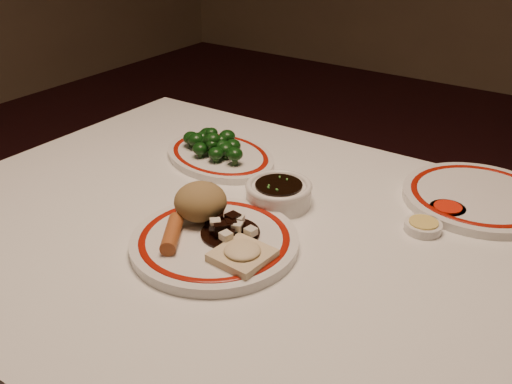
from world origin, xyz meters
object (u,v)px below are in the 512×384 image
object	(u,v)px
main_plate	(215,241)
broccoli_plate	(220,156)
spring_roll	(172,233)
stirfry_heap	(228,228)
dining_table	(245,271)
fried_wonton	(242,254)
soy_bowl	(279,195)
rice_mound	(201,202)
broccoli_pile	(215,144)

from	to	relation	value
main_plate	broccoli_plate	xyz separation A→B (m)	(-0.20, 0.28, -0.00)
spring_roll	stirfry_heap	world-z (taller)	stirfry_heap
dining_table	main_plate	bearing A→B (deg)	-94.32
main_plate	spring_roll	world-z (taller)	spring_roll
main_plate	fried_wonton	size ratio (longest dim) A/B	3.59
main_plate	soy_bowl	world-z (taller)	soy_bowl
soy_bowl	fried_wonton	bearing A→B (deg)	-72.44
dining_table	rice_mound	xyz separation A→B (m)	(-0.06, -0.04, 0.14)
stirfry_heap	soy_bowl	bearing A→B (deg)	90.97
fried_wonton	rice_mound	bearing A→B (deg)	155.30
rice_mound	main_plate	bearing A→B (deg)	-32.40
main_plate	rice_mound	bearing A→B (deg)	147.60
stirfry_heap	fried_wonton	bearing A→B (deg)	-35.91
fried_wonton	broccoli_pile	distance (m)	0.41
broccoli_plate	soy_bowl	size ratio (longest dim) A/B	2.64
spring_roll	stirfry_heap	bearing A→B (deg)	13.53
main_plate	spring_roll	xyz separation A→B (m)	(-0.05, -0.04, 0.02)
broccoli_pile	fried_wonton	bearing A→B (deg)	-45.95
rice_mound	broccoli_plate	size ratio (longest dim) A/B	0.28
dining_table	spring_roll	world-z (taller)	spring_roll
main_plate	broccoli_plate	bearing A→B (deg)	126.28
main_plate	broccoli_pile	xyz separation A→B (m)	(-0.21, 0.27, 0.03)
rice_mound	fried_wonton	bearing A→B (deg)	-24.70
rice_mound	stirfry_heap	size ratio (longest dim) A/B	0.87
main_plate	rice_mound	world-z (taller)	rice_mound
broccoli_pile	soy_bowl	distance (m)	0.24
rice_mound	fried_wonton	xyz separation A→B (m)	(0.13, -0.06, -0.02)
fried_wonton	stirfry_heap	size ratio (longest dim) A/B	0.84
soy_bowl	spring_roll	bearing A→B (deg)	-104.70
soy_bowl	broccoli_plate	bearing A→B (deg)	155.72
dining_table	fried_wonton	bearing A→B (deg)	-55.71
dining_table	soy_bowl	world-z (taller)	soy_bowl
main_plate	soy_bowl	xyz separation A→B (m)	(0.01, 0.18, 0.01)
main_plate	rice_mound	xyz separation A→B (m)	(-0.06, 0.04, 0.04)
broccoli_plate	dining_table	bearing A→B (deg)	-43.94
fried_wonton	spring_roll	bearing A→B (deg)	-170.44
main_plate	fried_wonton	distance (m)	0.08
spring_roll	rice_mound	bearing A→B (deg)	61.38
rice_mound	broccoli_pile	size ratio (longest dim) A/B	0.53
dining_table	broccoli_plate	bearing A→B (deg)	136.06
dining_table	broccoli_plate	xyz separation A→B (m)	(-0.21, 0.20, 0.10)
rice_mound	broccoli_pile	xyz separation A→B (m)	(-0.15, 0.23, -0.01)
broccoli_plate	broccoli_pile	bearing A→B (deg)	-138.21
fried_wonton	broccoli_pile	size ratio (longest dim) A/B	0.51
broccoli_plate	broccoli_pile	world-z (taller)	broccoli_pile
dining_table	spring_roll	xyz separation A→B (m)	(-0.06, -0.12, 0.12)
soy_bowl	dining_table	bearing A→B (deg)	-91.48
main_plate	spring_roll	distance (m)	0.07
rice_mound	stirfry_heap	world-z (taller)	rice_mound
fried_wonton	broccoli_plate	bearing A→B (deg)	132.62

